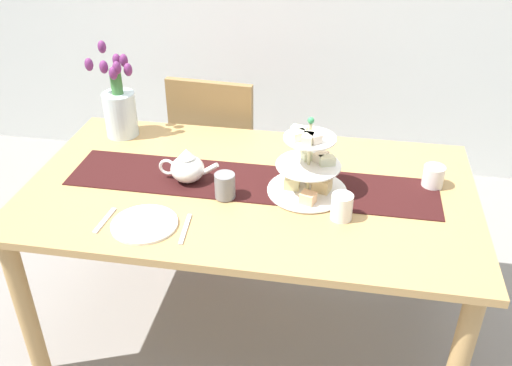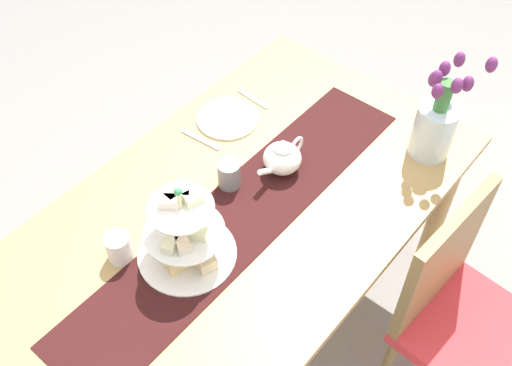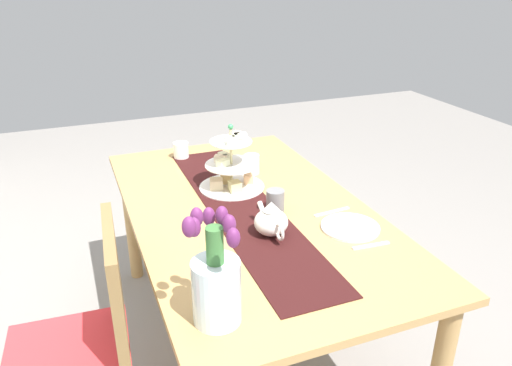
{
  "view_description": "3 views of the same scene",
  "coord_description": "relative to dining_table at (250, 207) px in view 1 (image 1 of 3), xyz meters",
  "views": [
    {
      "loc": [
        0.34,
        -1.79,
        1.88
      ],
      "look_at": [
        0.03,
        -0.01,
        0.76
      ],
      "focal_mm": 39.59,
      "sensor_mm": 36.0,
      "label": 1
    },
    {
      "loc": [
        0.88,
        0.83,
        2.25
      ],
      "look_at": [
        -0.09,
        0.01,
        0.8
      ],
      "focal_mm": 42.25,
      "sensor_mm": 36.0,
      "label": 2
    },
    {
      "loc": [
        -1.76,
        0.66,
        1.69
      ],
      "look_at": [
        0.06,
        -0.06,
        0.82
      ],
      "focal_mm": 34.86,
      "sensor_mm": 36.0,
      "label": 3
    }
  ],
  "objects": [
    {
      "name": "table_runner",
      "position": [
        0.0,
        0.03,
        0.1
      ],
      "size": [
        1.42,
        0.28,
        0.0
      ],
      "primitive_type": "cube",
      "color": "black",
      "rests_on": "dining_table"
    },
    {
      "name": "fork_left",
      "position": [
        -0.45,
        -0.31,
        0.1
      ],
      "size": [
        0.03,
        0.15,
        0.01
      ],
      "primitive_type": "cube",
      "rotation": [
        0.0,
        0.0,
        -0.07
      ],
      "color": "silver",
      "rests_on": "dining_table"
    },
    {
      "name": "dining_table",
      "position": [
        0.0,
        0.0,
        0.0
      ],
      "size": [
        1.71,
        0.97,
        0.74
      ],
      "color": "tan",
      "rests_on": "ground_plane"
    },
    {
      "name": "cream_jug",
      "position": [
        0.69,
        0.12,
        0.14
      ],
      "size": [
        0.08,
        0.08,
        0.08
      ],
      "primitive_type": "cylinder",
      "color": "white",
      "rests_on": "dining_table"
    },
    {
      "name": "teapot",
      "position": [
        -0.24,
        0.0,
        0.15
      ],
      "size": [
        0.24,
        0.13,
        0.14
      ],
      "color": "white",
      "rests_on": "table_runner"
    },
    {
      "name": "dinner_plate_left",
      "position": [
        -0.31,
        -0.31,
        0.1
      ],
      "size": [
        0.23,
        0.23,
        0.01
      ],
      "primitive_type": "cylinder",
      "color": "white",
      "rests_on": "dining_table"
    },
    {
      "name": "ground_plane",
      "position": [
        0.0,
        0.0,
        -0.64
      ],
      "size": [
        8.0,
        8.0,
        0.0
      ],
      "primitive_type": "plane",
      "color": "gray"
    },
    {
      "name": "chair_left",
      "position": [
        -0.29,
        0.71,
        -0.14
      ],
      "size": [
        0.45,
        0.45,
        0.91
      ],
      "color": "olive",
      "rests_on": "ground_plane"
    },
    {
      "name": "tulip_vase",
      "position": [
        -0.64,
        0.34,
        0.23
      ],
      "size": [
        0.2,
        0.18,
        0.4
      ],
      "color": "silver",
      "rests_on": "dining_table"
    },
    {
      "name": "mug_white_text",
      "position": [
        0.35,
        -0.15,
        0.14
      ],
      "size": [
        0.08,
        0.08,
        0.09
      ],
      "primitive_type": "cylinder",
      "color": "white",
      "rests_on": "dining_table"
    },
    {
      "name": "mug_grey",
      "position": [
        -0.07,
        -0.09,
        0.15
      ],
      "size": [
        0.08,
        0.08,
        0.09
      ],
      "primitive_type": "cylinder",
      "color": "slate",
      "rests_on": "table_runner"
    },
    {
      "name": "tiered_cake_stand",
      "position": [
        0.22,
        0.0,
        0.19
      ],
      "size": [
        0.3,
        0.3,
        0.3
      ],
      "color": "beige",
      "rests_on": "table_runner"
    },
    {
      "name": "knife_left",
      "position": [
        -0.16,
        -0.31,
        0.1
      ],
      "size": [
        0.03,
        0.17,
        0.01
      ],
      "primitive_type": "cube",
      "rotation": [
        0.0,
        0.0,
        0.09
      ],
      "color": "silver",
      "rests_on": "dining_table"
    }
  ]
}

